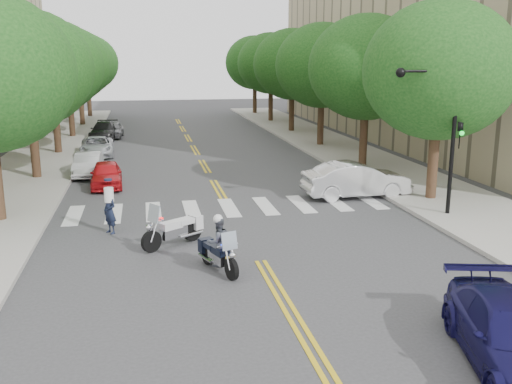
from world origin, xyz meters
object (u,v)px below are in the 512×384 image
object	(u,v)px
motorcycle_parked	(177,229)
convertible	(356,180)
motorcycle_police	(218,246)
officer_standing	(110,211)

from	to	relation	value
motorcycle_parked	convertible	size ratio (longest dim) A/B	0.44
motorcycle_police	officer_standing	distance (m)	5.45
motorcycle_police	officer_standing	world-z (taller)	motorcycle_police
motorcycle_parked	officer_standing	world-z (taller)	officer_standing
motorcycle_police	convertible	world-z (taller)	motorcycle_police
motorcycle_police	motorcycle_parked	bearing A→B (deg)	-88.90
motorcycle_police	motorcycle_parked	distance (m)	2.82
officer_standing	convertible	world-z (taller)	officer_standing
motorcycle_police	motorcycle_parked	world-z (taller)	motorcycle_police
officer_standing	convertible	xyz separation A→B (m)	(10.49, 3.44, -0.01)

